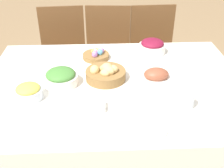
# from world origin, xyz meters

# --- Properties ---
(ground_plane) EXTENTS (12.00, 12.00, 0.00)m
(ground_plane) POSITION_xyz_m (0.00, 0.00, 0.00)
(ground_plane) COLOR #937551
(dining_table) EXTENTS (1.64, 1.18, 0.76)m
(dining_table) POSITION_xyz_m (0.00, 0.00, 0.38)
(dining_table) COLOR white
(dining_table) RESTS_ON ground
(chair_far_center) EXTENTS (0.45, 0.45, 0.94)m
(chair_far_center) POSITION_xyz_m (-0.02, 0.93, 0.50)
(chair_far_center) COLOR brown
(chair_far_center) RESTS_ON ground
(chair_far_left) EXTENTS (0.45, 0.45, 0.94)m
(chair_far_left) POSITION_xyz_m (-0.44, 0.93, 0.50)
(chair_far_left) COLOR brown
(chair_far_left) RESTS_ON ground
(chair_far_right) EXTENTS (0.44, 0.44, 0.94)m
(chair_far_right) POSITION_xyz_m (0.42, 0.93, 0.50)
(chair_far_right) COLOR brown
(chair_far_right) RESTS_ON ground
(bread_basket) EXTENTS (0.25, 0.25, 0.11)m
(bread_basket) POSITION_xyz_m (-0.06, 0.04, 0.80)
(bread_basket) COLOR olive
(bread_basket) RESTS_ON dining_table
(egg_basket) EXTENTS (0.19, 0.19, 0.08)m
(egg_basket) POSITION_xyz_m (-0.12, 0.34, 0.79)
(egg_basket) COLOR olive
(egg_basket) RESTS_ON dining_table
(ham_platter) EXTENTS (0.24, 0.17, 0.08)m
(ham_platter) POSITION_xyz_m (0.26, 0.03, 0.79)
(ham_platter) COLOR silver
(ham_platter) RESTS_ON dining_table
(beet_salad_bowl) EXTENTS (0.20, 0.20, 0.11)m
(beet_salad_bowl) POSITION_xyz_m (0.30, 0.41, 0.81)
(beet_salad_bowl) COLOR silver
(beet_salad_bowl) RESTS_ON dining_table
(pineapple_bowl) EXTENTS (0.16, 0.16, 0.09)m
(pineapple_bowl) POSITION_xyz_m (-0.50, -0.16, 0.80)
(pineapple_bowl) COLOR silver
(pineapple_bowl) RESTS_ON dining_table
(green_salad_bowl) EXTENTS (0.21, 0.21, 0.10)m
(green_salad_bowl) POSITION_xyz_m (-0.33, -0.01, 0.81)
(green_salad_bowl) COLOR silver
(green_salad_bowl) RESTS_ON dining_table
(dinner_plate) EXTENTS (0.25, 0.25, 0.01)m
(dinner_plate) POSITION_xyz_m (0.12, -0.43, 0.76)
(dinner_plate) COLOR silver
(dinner_plate) RESTS_ON dining_table
(fork) EXTENTS (0.02, 0.16, 0.00)m
(fork) POSITION_xyz_m (-0.03, -0.43, 0.76)
(fork) COLOR #B7B7BC
(fork) RESTS_ON dining_table
(knife) EXTENTS (0.02, 0.16, 0.00)m
(knife) POSITION_xyz_m (0.27, -0.43, 0.76)
(knife) COLOR #B7B7BC
(knife) RESTS_ON dining_table
(spoon) EXTENTS (0.02, 0.16, 0.00)m
(spoon) POSITION_xyz_m (0.30, -0.43, 0.76)
(spoon) COLOR #B7B7BC
(spoon) RESTS_ON dining_table
(drinking_cup) EXTENTS (0.08, 0.08, 0.08)m
(drinking_cup) POSITION_xyz_m (0.37, -0.28, 0.80)
(drinking_cup) COLOR silver
(drinking_cup) RESTS_ON dining_table
(butter_dish) EXTENTS (0.13, 0.08, 0.03)m
(butter_dish) POSITION_xyz_m (-0.13, -0.27, 0.77)
(butter_dish) COLOR silver
(butter_dish) RESTS_ON dining_table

